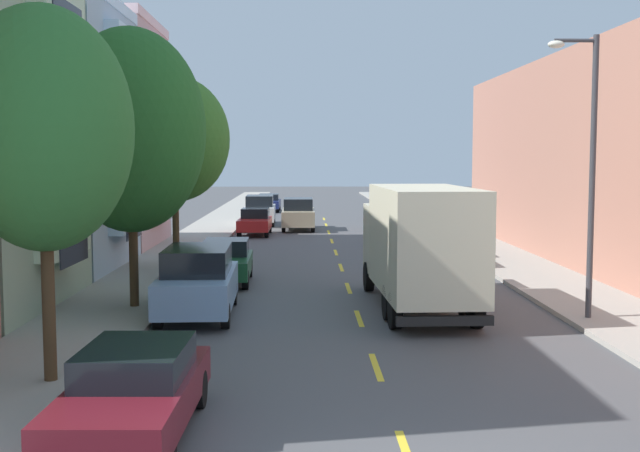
{
  "coord_description": "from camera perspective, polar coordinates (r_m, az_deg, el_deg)",
  "views": [
    {
      "loc": [
        -1.55,
        -9.21,
        4.41
      ],
      "look_at": [
        -0.87,
        20.9,
        1.77
      ],
      "focal_mm": 44.07,
      "sensor_mm": 36.0,
      "label": 1
    }
  ],
  "objects": [
    {
      "name": "parked_pickup_teal",
      "position": [
        33.38,
        8.79,
        -1.22
      ],
      "size": [
        2.04,
        5.31,
        1.73
      ],
      "color": "#195B60",
      "rests_on": "ground_plane"
    },
    {
      "name": "street_tree_nearest",
      "position": [
        15.67,
        -19.45,
        6.64
      ],
      "size": [
        3.35,
        3.35,
        7.12
      ],
      "color": "#47331E",
      "rests_on": "sidewalk_left"
    },
    {
      "name": "parked_hatchback_charcoal",
      "position": [
        39.51,
        7.12,
        -0.34
      ],
      "size": [
        1.81,
        4.03,
        1.5
      ],
      "color": "#333338",
      "rests_on": "ground_plane"
    },
    {
      "name": "parked_hatchback_forest",
      "position": [
        27.86,
        -6.86,
        -2.57
      ],
      "size": [
        1.82,
        4.03,
        1.5
      ],
      "color": "#194C28",
      "rests_on": "ground_plane"
    },
    {
      "name": "moving_champagne_sedan",
      "position": [
        47.91,
        -1.58,
        0.9
      ],
      "size": [
        1.95,
        4.8,
        1.93
      ],
      "color": "tan",
      "rests_on": "ground_plane"
    },
    {
      "name": "ground_plane",
      "position": [
        39.49,
        0.97,
        -1.41
      ],
      "size": [
        160.0,
        160.0,
        0.0
      ],
      "primitive_type": "plane",
      "color": "#4C4C4F"
    },
    {
      "name": "parked_hatchback_red",
      "position": [
        44.85,
        -4.75,
        0.31
      ],
      "size": [
        1.8,
        4.03,
        1.5
      ],
      "color": "#AD1E1E",
      "rests_on": "ground_plane"
    },
    {
      "name": "street_tree_second",
      "position": [
        22.99,
        -13.56,
        6.76
      ],
      "size": [
        4.22,
        4.22,
        7.94
      ],
      "color": "#47331E",
      "rests_on": "sidewalk_left"
    },
    {
      "name": "street_lamp",
      "position": [
        21.88,
        18.85,
        4.75
      ],
      "size": [
        1.35,
        0.28,
        7.45
      ],
      "color": "#38383D",
      "rests_on": "sidewalk_right"
    },
    {
      "name": "parked_suv_sky",
      "position": [
        22.1,
        -8.85,
        -3.97
      ],
      "size": [
        2.08,
        4.85,
        1.93
      ],
      "color": "#7A9EC6",
      "rests_on": "ground_plane"
    },
    {
      "name": "delivery_box_truck",
      "position": [
        22.76,
        7.21,
        -1.1
      ],
      "size": [
        2.64,
        7.96,
        3.59
      ],
      "color": "beige",
      "rests_on": "ground_plane"
    },
    {
      "name": "parked_sedan_navy",
      "position": [
        64.36,
        -3.73,
        1.73
      ],
      "size": [
        1.84,
        4.52,
        1.43
      ],
      "color": "navy",
      "rests_on": "ground_plane"
    },
    {
      "name": "parked_hatchback_silver",
      "position": [
        51.01,
        5.26,
        0.87
      ],
      "size": [
        1.79,
        4.02,
        1.5
      ],
      "color": "#B2B5BA",
      "rests_on": "ground_plane"
    },
    {
      "name": "parked_suv_white",
      "position": [
        51.62,
        -4.39,
        1.18
      ],
      "size": [
        2.03,
        4.83,
        1.93
      ],
      "color": "silver",
      "rests_on": "ground_plane"
    },
    {
      "name": "street_tree_third",
      "position": [
        30.43,
        -10.52,
        6.22
      ],
      "size": [
        4.19,
        4.19,
        7.36
      ],
      "color": "#47331E",
      "rests_on": "sidewalk_left"
    },
    {
      "name": "lane_centerline_dashes",
      "position": [
        34.03,
        1.33,
        -2.44
      ],
      "size": [
        0.14,
        47.2,
        0.01
      ],
      "color": "yellow",
      "rests_on": "ground_plane"
    },
    {
      "name": "sidewalk_right",
      "position": [
        38.45,
        11.73,
        -1.58
      ],
      "size": [
        3.2,
        120.0,
        0.14
      ],
      "primitive_type": "cube",
      "color": "#A39E93",
      "rests_on": "ground_plane"
    },
    {
      "name": "townhouse_fourth_rose",
      "position": [
        41.08,
        -20.74,
        5.98
      ],
      "size": [
        13.71,
        7.87,
        11.09
      ],
      "color": "#CC9E9E",
      "rests_on": "ground_plane"
    },
    {
      "name": "parked_sedan_burgundy",
      "position": [
        12.95,
        -13.36,
        -11.55
      ],
      "size": [
        1.9,
        4.54,
        1.43
      ],
      "color": "maroon",
      "rests_on": "ground_plane"
    },
    {
      "name": "sidewalk_left",
      "position": [
        37.87,
        -9.71,
        -1.65
      ],
      "size": [
        3.2,
        120.0,
        0.14
      ],
      "primitive_type": "cube",
      "color": "#A39E93",
      "rests_on": "ground_plane"
    }
  ]
}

